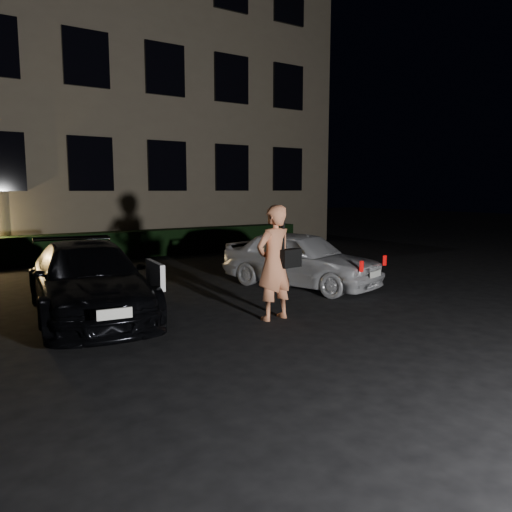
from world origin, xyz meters
TOP-DOWN VIEW (x-y plane):
  - ground at (0.00, 0.00)m, footprint 80.00×80.00m
  - building at (-0.00, 14.99)m, footprint 20.00×8.11m
  - hedge at (0.00, 10.50)m, footprint 15.00×0.70m
  - sedan at (-2.22, 3.42)m, footprint 2.30×4.59m
  - hatch at (2.53, 3.50)m, footprint 2.58×4.04m
  - man at (0.34, 1.47)m, footprint 0.84×0.54m

SIDE VIEW (x-z plane):
  - ground at x=0.00m, z-range 0.00..0.00m
  - hedge at x=0.00m, z-range 0.00..0.85m
  - sedan at x=-2.22m, z-range 0.00..1.27m
  - hatch at x=2.53m, z-range 0.00..1.28m
  - man at x=0.34m, z-range 0.00..1.95m
  - building at x=0.00m, z-range 0.00..12.00m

